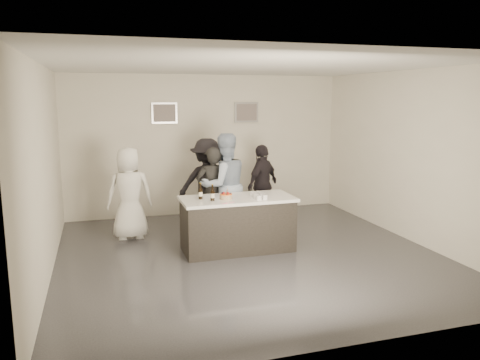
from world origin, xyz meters
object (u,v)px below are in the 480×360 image
(beer_bottle_b, at_px, (212,193))
(person_guest_back, at_px, (207,184))
(person_main_black, at_px, (213,192))
(person_guest_right, at_px, (262,184))
(person_main_blue, at_px, (224,185))
(person_guest_left, at_px, (129,193))
(bar_counter, at_px, (238,224))
(cake, at_px, (226,197))
(beer_bottle_a, at_px, (200,191))

(beer_bottle_b, distance_m, person_guest_back, 1.65)
(person_main_black, xyz_separation_m, person_guest_right, (1.16, 0.56, -0.02))
(person_main_blue, distance_m, person_guest_back, 0.67)
(person_main_blue, relative_size, person_guest_left, 1.14)
(beer_bottle_b, bearing_deg, bar_counter, 15.66)
(cake, height_order, person_guest_left, person_guest_left)
(cake, relative_size, beer_bottle_b, 0.79)
(bar_counter, relative_size, beer_bottle_b, 7.15)
(person_guest_left, bearing_deg, person_main_blue, 168.51)
(person_main_black, distance_m, person_guest_left, 1.49)
(beer_bottle_a, bearing_deg, person_guest_left, 132.18)
(beer_bottle_a, distance_m, person_guest_back, 1.52)
(person_main_blue, height_order, person_guest_right, person_main_blue)
(cake, relative_size, beer_bottle_a, 0.79)
(beer_bottle_a, bearing_deg, beer_bottle_b, -48.92)
(person_guest_back, bearing_deg, person_guest_right, -162.85)
(person_main_black, xyz_separation_m, person_main_blue, (0.21, -0.04, 0.12))
(beer_bottle_b, bearing_deg, person_guest_back, 79.86)
(beer_bottle_b, xyz_separation_m, person_guest_left, (-1.21, 1.34, -0.20))
(person_main_black, bearing_deg, cake, 93.47)
(bar_counter, xyz_separation_m, cake, (-0.21, -0.05, 0.49))
(person_main_blue, relative_size, person_guest_right, 1.18)
(person_main_blue, distance_m, person_guest_left, 1.71)
(bar_counter, height_order, beer_bottle_a, beer_bottle_a)
(beer_bottle_a, xyz_separation_m, person_main_black, (0.41, 0.84, -0.20))
(person_main_blue, height_order, person_guest_left, person_main_blue)
(bar_counter, xyz_separation_m, person_guest_right, (0.96, 1.46, 0.35))
(bar_counter, bearing_deg, cake, -167.25)
(person_main_black, bearing_deg, person_guest_left, -8.41)
(beer_bottle_b, xyz_separation_m, person_guest_right, (1.41, 1.58, -0.23))
(person_main_blue, bearing_deg, person_main_black, -19.37)
(person_main_black, height_order, person_main_blue, person_main_blue)
(beer_bottle_a, bearing_deg, cake, -13.90)
(bar_counter, height_order, person_guest_back, person_guest_back)
(beer_bottle_a, xyz_separation_m, person_guest_left, (-1.05, 1.16, -0.20))
(person_guest_back, bearing_deg, bar_counter, 115.35)
(bar_counter, bearing_deg, person_guest_left, 143.91)
(cake, bearing_deg, person_guest_left, 139.02)
(cake, bearing_deg, bar_counter, 12.75)
(beer_bottle_a, relative_size, person_guest_left, 0.16)
(beer_bottle_a, distance_m, person_guest_left, 1.58)
(bar_counter, relative_size, beer_bottle_a, 7.15)
(beer_bottle_b, bearing_deg, cake, 18.15)
(bar_counter, xyz_separation_m, person_guest_back, (-0.17, 1.49, 0.43))
(bar_counter, distance_m, beer_bottle_a, 0.84)
(beer_bottle_a, relative_size, beer_bottle_b, 1.00)
(beer_bottle_a, distance_m, person_main_black, 0.96)
(cake, distance_m, person_main_blue, 0.93)
(bar_counter, height_order, cake, cake)
(cake, height_order, beer_bottle_a, beer_bottle_a)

